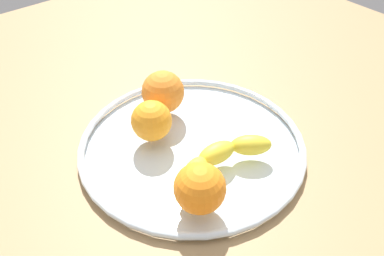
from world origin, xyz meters
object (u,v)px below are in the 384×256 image
Objects in this scene: banana at (220,158)px; orange_front_left at (151,121)px; fruit_bowl at (192,145)px; orange_back_left at (200,188)px; orange_center at (163,92)px.

banana is 2.74× the size of orange_front_left.
fruit_bowl is 14.94cm from orange_back_left.
orange_center is (-1.72, -10.45, 4.86)cm from fruit_bowl.
orange_center is 24.16cm from orange_back_left.
orange_back_left is at bearing 77.73° from orange_front_left.
banana is 13.64cm from orange_front_left.
banana is 18.14cm from orange_center.
orange_center is at bearing -99.33° from fruit_bowl.
banana reaches higher than fruit_bowl.
orange_back_left is at bearing 54.70° from fruit_bowl.
orange_back_left is at bearing 65.77° from orange_center.
fruit_bowl is 2.04× the size of banana.
fruit_bowl is at bearing -125.30° from orange_back_left.
orange_front_left is 8.00cm from orange_center.
orange_center reaches higher than orange_back_left.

